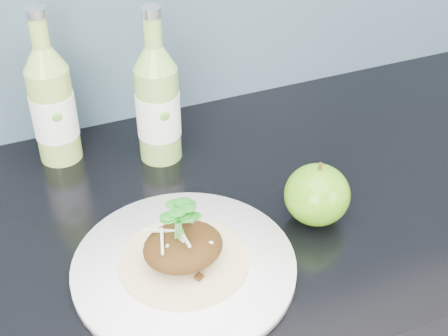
# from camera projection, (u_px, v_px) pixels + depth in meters

# --- Properties ---
(dinner_plate) EXTENTS (0.29, 0.29, 0.02)m
(dinner_plate) POSITION_uv_depth(u_px,v_px,m) (184.00, 267.00, 0.79)
(dinner_plate) COLOR white
(dinner_plate) RESTS_ON kitchen_counter
(pork_taco) EXTENTS (0.16, 0.16, 0.10)m
(pork_taco) POSITION_uv_depth(u_px,v_px,m) (183.00, 245.00, 0.77)
(pork_taco) COLOR tan
(pork_taco) RESTS_ON dinner_plate
(green_apple) EXTENTS (0.10, 0.10, 0.10)m
(green_apple) POSITION_uv_depth(u_px,v_px,m) (317.00, 195.00, 0.85)
(green_apple) COLOR #53810E
(green_apple) RESTS_ON kitchen_counter
(cider_bottle_left) EXTENTS (0.09, 0.09, 0.25)m
(cider_bottle_left) POSITION_uv_depth(u_px,v_px,m) (53.00, 105.00, 0.94)
(cider_bottle_left) COLOR #90B149
(cider_bottle_left) RESTS_ON kitchen_counter
(cider_bottle_right) EXTENTS (0.08, 0.08, 0.25)m
(cider_bottle_right) POSITION_uv_depth(u_px,v_px,m) (158.00, 104.00, 0.95)
(cider_bottle_right) COLOR #7BAC47
(cider_bottle_right) RESTS_ON kitchen_counter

